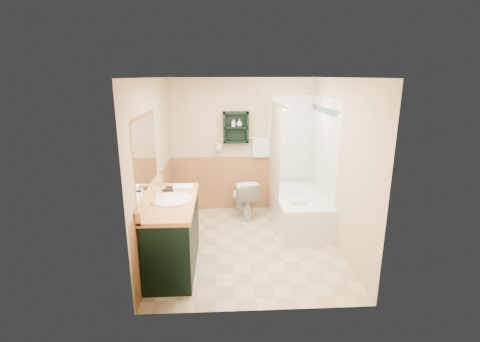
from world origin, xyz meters
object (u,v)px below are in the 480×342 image
Objects in this scene: toilet at (243,198)px; soap_bottle_b at (239,124)px; soap_bottle_a at (233,125)px; vanity_book at (163,182)px; vanity at (174,233)px; wall_shelf at (236,127)px; bathtub at (300,210)px; hair_dryer at (219,147)px.

toilet is 5.52× the size of soap_bottle_b.
toilet is 1.30m from soap_bottle_a.
toilet is 3.37× the size of vanity_book.
soap_bottle_a is at bearing -75.61° from toilet.
soap_bottle_b is (0.96, 1.91, 1.16)m from vanity.
wall_shelf is at bearing 6.66° from soap_bottle_a.
vanity is at bearing -114.01° from soap_bottle_a.
toilet is at bearing 154.31° from bathtub.
wall_shelf is 1.80m from bathtub.
wall_shelf reaches higher than hair_dryer.
vanity is 2.06× the size of toilet.
hair_dryer is 0.55m from soap_bottle_b.
soap_bottle_a is at bearing 61.32° from vanity_book.
wall_shelf is at bearing 60.30° from vanity_book.
toilet is (-0.92, 0.44, 0.07)m from bathtub.
hair_dryer is at bearing 175.24° from wall_shelf.
wall_shelf is at bearing 175.40° from soap_bottle_b.
vanity_book is at bearing 32.68° from toilet.
wall_shelf is 0.06m from soap_bottle_a.
hair_dryer is at bearing 175.26° from soap_bottle_b.
soap_bottle_a is (1.02, 1.47, 0.58)m from vanity_book.
soap_bottle_b is (0.10, 0.00, 0.02)m from soap_bottle_a.
soap_bottle_a is at bearing 145.18° from bathtub.
soap_bottle_a is 0.11m from soap_bottle_b.
vanity_book is 1.88m from soap_bottle_a.
wall_shelf is at bearing 143.89° from bathtub.
toilet reaches higher than bathtub.
soap_bottle_a reaches higher than hair_dryer.
soap_bottle_a is (-1.07, 0.74, 1.33)m from bathtub.
hair_dryer is at bearing 72.97° from vanity.
hair_dryer reaches higher than bathtub.
hair_dryer is 0.47m from soap_bottle_a.
bathtub is at bearing -34.82° from soap_bottle_a.
hair_dryer is 1.16× the size of vanity_book.
wall_shelf reaches higher than soap_bottle_a.
hair_dryer is 1.01m from toilet.
soap_bottle_a is at bearing -173.34° from wall_shelf.
toilet is at bearing -81.08° from soap_bottle_b.
hair_dryer is at bearing -51.42° from toilet.
toilet is 1.31m from soap_bottle_b.
vanity_book is at bearing -127.28° from soap_bottle_b.
soap_bottle_b reaches higher than toilet.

